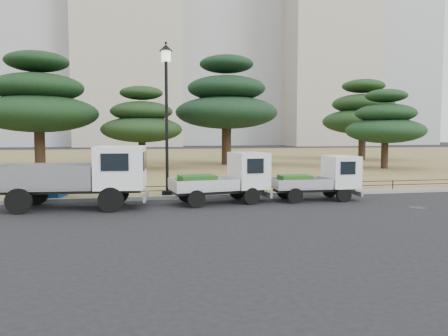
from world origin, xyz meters
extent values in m
plane|color=black|center=(0.00, 0.00, 0.00)|extent=(220.00, 220.00, 0.00)
cube|color=olive|center=(0.00, 30.60, 0.07)|extent=(120.00, 56.00, 0.15)
cube|color=gray|center=(0.00, 2.60, 0.08)|extent=(120.00, 0.25, 0.16)
cylinder|color=black|center=(-4.32, 0.06, 0.43)|extent=(0.88, 0.24, 0.87)
cylinder|color=black|center=(-4.17, 1.95, 0.43)|extent=(0.88, 0.24, 0.87)
cylinder|color=black|center=(-7.30, 0.30, 0.43)|extent=(0.88, 0.24, 0.87)
cylinder|color=black|center=(-7.15, 2.19, 0.43)|extent=(0.88, 0.24, 0.87)
cube|color=#2D2D30|center=(-5.69, 1.12, 0.66)|extent=(4.91, 1.41, 0.15)
cube|color=gray|center=(-6.56, 1.19, 1.16)|extent=(3.51, 2.16, 0.85)
cube|color=white|center=(-3.99, 0.99, 1.48)|extent=(1.84, 2.19, 1.49)
cylinder|color=black|center=(0.80, 0.70, 0.32)|extent=(0.67, 0.26, 0.65)
cylinder|color=black|center=(0.59, 2.12, 0.32)|extent=(0.67, 0.26, 0.65)
cylinder|color=black|center=(-1.34, 0.39, 0.32)|extent=(0.67, 0.26, 0.65)
cylinder|color=black|center=(-1.55, 1.81, 0.32)|extent=(0.67, 0.26, 0.65)
cube|color=#2D2D30|center=(-0.34, 1.26, 0.47)|extent=(3.56, 1.29, 0.15)
cube|color=silver|center=(-0.97, 1.17, 0.77)|extent=(2.59, 1.80, 0.43)
cube|color=silver|center=(0.87, 1.44, 1.25)|extent=(1.43, 1.75, 1.39)
cube|color=#1D5518|center=(-1.21, 1.13, 0.87)|extent=(1.45, 1.14, 0.47)
cylinder|color=black|center=(4.50, 0.58, 0.30)|extent=(0.60, 0.17, 0.60)
cylinder|color=black|center=(4.53, 1.90, 0.30)|extent=(0.60, 0.17, 0.60)
cylinder|color=black|center=(2.51, 0.62, 0.30)|extent=(0.60, 0.17, 0.60)
cylinder|color=black|center=(2.53, 1.93, 0.30)|extent=(0.60, 0.17, 0.60)
cube|color=#2D2D30|center=(3.55, 1.26, 0.44)|extent=(3.24, 0.79, 0.14)
cube|color=#9FA2A6|center=(2.96, 1.27, 0.71)|extent=(2.25, 1.39, 0.40)
cube|color=silver|center=(4.68, 1.24, 1.14)|extent=(1.14, 1.50, 1.27)
cube|color=#235F1B|center=(2.74, 1.27, 0.81)|extent=(1.24, 0.91, 0.44)
cylinder|color=black|center=(-2.21, 2.90, 0.23)|extent=(0.46, 0.46, 0.17)
cylinder|color=black|center=(-2.21, 2.90, 2.95)|extent=(0.13, 0.13, 5.26)
cylinder|color=white|center=(-2.21, 2.90, 5.79)|extent=(0.42, 0.42, 0.42)
cone|color=black|center=(-2.21, 2.90, 6.14)|extent=(0.55, 0.55, 0.26)
cylinder|color=black|center=(0.00, 2.75, 0.35)|extent=(38.00, 0.03, 0.03)
cylinder|color=black|center=(0.00, 2.75, 0.53)|extent=(38.00, 0.03, 0.03)
cylinder|color=black|center=(0.00, 2.75, 0.35)|extent=(0.04, 0.04, 0.40)
cube|color=#124290|center=(-6.99, 3.33, 0.46)|extent=(1.51, 1.25, 0.61)
cube|color=#124290|center=(-6.73, 3.20, 0.90)|extent=(0.72, 0.66, 0.26)
cylinder|color=#2D2D30|center=(6.50, -1.20, 0.01)|extent=(0.60, 0.60, 0.01)
cylinder|color=black|center=(-10.16, 17.74, 1.76)|extent=(0.72, 0.72, 3.21)
ellipsoid|color=black|center=(-10.16, 17.74, 4.09)|extent=(8.25, 8.25, 2.64)
ellipsoid|color=black|center=(-10.16, 17.74, 5.89)|extent=(6.30, 6.30, 2.01)
ellipsoid|color=black|center=(-10.16, 17.74, 7.70)|extent=(4.35, 4.35, 1.39)
cylinder|color=black|center=(-3.05, 16.86, 1.30)|extent=(0.52, 0.52, 2.31)
ellipsoid|color=black|center=(-3.05, 16.86, 2.98)|extent=(5.82, 5.82, 1.86)
ellipsoid|color=black|center=(-3.05, 16.86, 4.28)|extent=(4.45, 4.45, 1.42)
ellipsoid|color=black|center=(-3.05, 16.86, 5.58)|extent=(3.07, 3.07, 0.98)
cylinder|color=black|center=(3.82, 20.05, 1.89)|extent=(0.78, 0.78, 3.47)
ellipsoid|color=black|center=(3.82, 20.05, 4.40)|extent=(8.35, 8.35, 2.67)
ellipsoid|color=black|center=(3.82, 20.05, 6.35)|extent=(6.38, 6.38, 2.04)
ellipsoid|color=black|center=(3.82, 20.05, 8.31)|extent=(4.40, 4.40, 1.41)
cylinder|color=black|center=(14.33, 13.79, 1.27)|extent=(0.50, 0.50, 2.24)
ellipsoid|color=#163318|center=(14.33, 13.79, 2.89)|extent=(5.69, 5.69, 1.82)
ellipsoid|color=#163318|center=(14.33, 13.79, 4.15)|extent=(4.34, 4.34, 1.39)
ellipsoid|color=#163318|center=(14.33, 13.79, 5.41)|extent=(3.00, 3.00, 0.96)
cylinder|color=black|center=(18.15, 24.01, 1.67)|extent=(0.68, 0.68, 3.03)
ellipsoid|color=#1A3417|center=(18.15, 24.01, 3.86)|extent=(7.74, 7.74, 2.48)
ellipsoid|color=#1A3417|center=(18.15, 24.01, 5.57)|extent=(5.91, 5.91, 1.89)
ellipsoid|color=#1A3417|center=(18.15, 24.01, 7.27)|extent=(4.08, 4.08, 1.31)
cube|color=#AAA08C|center=(-5.00, 85.00, 27.50)|extent=(22.00, 20.00, 55.00)
cube|color=#AAA08C|center=(40.00, 82.00, 24.00)|extent=(20.00, 18.00, 48.00)
cube|color=#A0A0A5|center=(58.00, 90.00, 35.00)|extent=(24.00, 20.00, 70.00)
cylinder|color=#D83F33|center=(72.00, 85.00, 30.00)|extent=(1.80, 1.80, 60.00)
camera|label=1|loc=(-3.43, -15.11, 2.67)|focal=35.00mm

